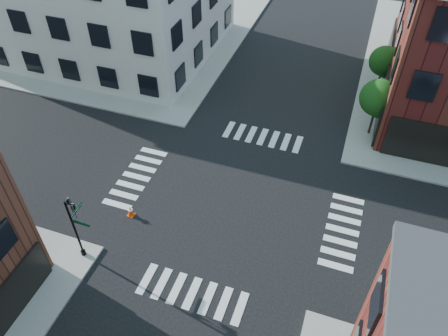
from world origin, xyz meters
name	(u,v)px	position (x,y,z in m)	size (l,w,h in m)	color
ground	(233,202)	(0.00, 0.00, 0.00)	(120.00, 120.00, 0.00)	black
sidewalk_nw	(112,19)	(-21.00, 21.00, 0.07)	(30.00, 30.00, 0.15)	gray
tree_near	(379,100)	(7.56, 9.98, 3.16)	(2.69, 2.69, 4.49)	black
tree_far	(385,63)	(7.56, 15.98, 2.87)	(2.43, 2.43, 4.07)	black
signal_pole	(75,223)	(-6.72, -6.68, 2.86)	(1.29, 1.24, 4.60)	black
traffic_cone	(130,211)	(-5.70, -3.19, 0.38)	(0.47, 0.47, 0.78)	#EA450A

